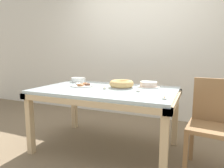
% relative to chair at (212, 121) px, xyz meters
% --- Properties ---
extents(ground_plane, '(12.00, 12.00, 0.00)m').
position_rel_chair_xyz_m(ground_plane, '(-1.17, 0.01, -0.52)').
color(ground_plane, '#7A664C').
extents(wall_back, '(8.00, 0.10, 2.60)m').
position_rel_chair_xyz_m(wall_back, '(-1.17, 1.53, 0.78)').
color(wall_back, silver).
rests_on(wall_back, ground).
extents(dining_table, '(1.69, 1.05, 0.77)m').
position_rel_chair_xyz_m(dining_table, '(-1.17, 0.01, 0.16)').
color(dining_table, silver).
rests_on(dining_table, ground).
extents(chair, '(0.47, 0.47, 0.94)m').
position_rel_chair_xyz_m(chair, '(0.00, 0.00, 0.00)').
color(chair, olive).
rests_on(chair, ground).
extents(cake_chocolate_round, '(0.28, 0.28, 0.07)m').
position_rel_chair_xyz_m(cake_chocolate_round, '(-0.72, 0.31, 0.28)').
color(cake_chocolate_round, silver).
rests_on(cake_chocolate_round, dining_table).
extents(cake_golden_bundt, '(0.30, 0.30, 0.09)m').
position_rel_chair_xyz_m(cake_golden_bundt, '(-1.02, 0.13, 0.30)').
color(cake_golden_bundt, silver).
rests_on(cake_golden_bundt, dining_table).
extents(pastry_platter, '(0.32, 0.32, 0.04)m').
position_rel_chair_xyz_m(pastry_platter, '(-1.53, 0.06, 0.26)').
color(pastry_platter, silver).
rests_on(pastry_platter, dining_table).
extents(plate_stack, '(0.21, 0.21, 0.07)m').
position_rel_chair_xyz_m(plate_stack, '(-1.78, 0.35, 0.28)').
color(plate_stack, silver).
rests_on(plate_stack, dining_table).
extents(tealight_near_cakes, '(0.04, 0.04, 0.04)m').
position_rel_chair_xyz_m(tealight_near_cakes, '(-1.17, -0.04, 0.26)').
color(tealight_near_cakes, silver).
rests_on(tealight_near_cakes, dining_table).
extents(tealight_near_front, '(0.04, 0.04, 0.04)m').
position_rel_chair_xyz_m(tealight_near_front, '(-0.75, -0.05, 0.26)').
color(tealight_near_front, silver).
rests_on(tealight_near_front, dining_table).
extents(tealight_centre, '(0.04, 0.04, 0.04)m').
position_rel_chair_xyz_m(tealight_centre, '(-1.19, 0.32, 0.26)').
color(tealight_centre, silver).
rests_on(tealight_centre, dining_table).
extents(tealight_right_edge, '(0.04, 0.04, 0.04)m').
position_rel_chair_xyz_m(tealight_right_edge, '(-0.43, -0.32, 0.26)').
color(tealight_right_edge, silver).
rests_on(tealight_right_edge, dining_table).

